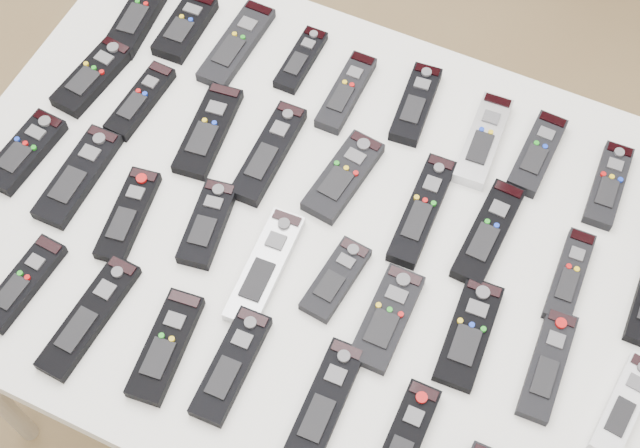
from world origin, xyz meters
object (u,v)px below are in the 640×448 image
at_px(remote_14, 343,177).
at_px(remote_25, 387,318).
at_px(remote_22, 208,224).
at_px(remote_10, 93,77).
at_px(remote_26, 469,333).
at_px(remote_24, 336,279).
at_px(remote_16, 488,233).
at_px(remote_32, 166,346).
at_px(remote_20, 78,176).
at_px(remote_6, 483,140).
at_px(remote_8, 608,185).
at_px(remote_23, 265,267).
at_px(remote_34, 324,404).
at_px(remote_2, 237,45).
at_px(remote_13, 269,153).
at_px(remote_1, 185,27).
at_px(remote_31, 89,317).
at_px(remote_0, 141,12).
at_px(remote_28, 624,406).
at_px(remote_12, 208,131).
at_px(remote_11, 140,101).
at_px(remote_27, 547,365).
at_px(remote_17, 569,276).
at_px(remote_30, 23,283).
at_px(remote_4, 346,92).
at_px(remote_19, 25,152).
at_px(remote_33, 231,365).
at_px(remote_21, 128,215).
at_px(remote_35, 402,445).
at_px(table, 320,247).
at_px(remote_3, 301,60).

xyz_separation_m(remote_14, remote_25, (0.16, -0.20, 0.00)).
bearing_deg(remote_22, remote_25, -14.55).
bearing_deg(remote_10, remote_26, -6.88).
height_order(remote_14, remote_24, remote_14).
height_order(remote_16, remote_32, same).
height_order(remote_16, remote_20, remote_16).
xyz_separation_m(remote_6, remote_8, (0.22, 0.00, -0.00)).
bearing_deg(remote_23, remote_24, 11.56).
bearing_deg(remote_34, remote_2, 126.32).
distance_m(remote_13, remote_16, 0.39).
bearing_deg(remote_1, remote_14, -25.37).
distance_m(remote_26, remote_31, 0.58).
distance_m(remote_0, remote_2, 0.20).
bearing_deg(remote_14, remote_1, 163.21).
distance_m(remote_20, remote_28, 0.93).
relative_size(remote_12, remote_20, 0.97).
height_order(remote_1, remote_11, remote_1).
relative_size(remote_10, remote_26, 0.94).
bearing_deg(remote_0, remote_16, -18.45).
xyz_separation_m(remote_22, remote_27, (0.57, 0.00, -0.00)).
xyz_separation_m(remote_17, remote_30, (-0.76, -0.37, 0.00)).
distance_m(remote_22, remote_24, 0.23).
bearing_deg(remote_22, remote_23, -23.87).
xyz_separation_m(remote_0, remote_20, (0.09, -0.35, -0.00)).
bearing_deg(remote_25, remote_20, 177.51).
relative_size(remote_12, remote_22, 1.23).
height_order(remote_4, remote_19, remote_19).
relative_size(remote_22, remote_33, 0.85).
bearing_deg(remote_17, remote_30, -156.04).
distance_m(remote_14, remote_24, 0.19).
bearing_deg(remote_21, remote_28, -6.88).
bearing_deg(remote_21, remote_19, 162.93).
distance_m(remote_21, remote_22, 0.13).
xyz_separation_m(remote_33, remote_35, (0.27, -0.00, -0.00)).
height_order(remote_17, remote_24, remote_17).
distance_m(remote_24, remote_34, 0.20).
bearing_deg(remote_34, remote_4, 109.10).
bearing_deg(remote_35, remote_4, 120.96).
bearing_deg(remote_27, remote_20, 178.37).
bearing_deg(remote_8, remote_12, -166.62).
relative_size(table, remote_31, 6.03).
height_order(remote_20, remote_21, remote_20).
distance_m(remote_3, remote_25, 0.52).
distance_m(remote_28, remote_34, 0.43).
relative_size(remote_30, remote_32, 0.94).
distance_m(remote_3, remote_35, 0.71).
relative_size(remote_10, remote_14, 0.97).
height_order(remote_3, remote_30, remote_30).
distance_m(remote_13, remote_25, 0.35).
height_order(table, remote_16, remote_16).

